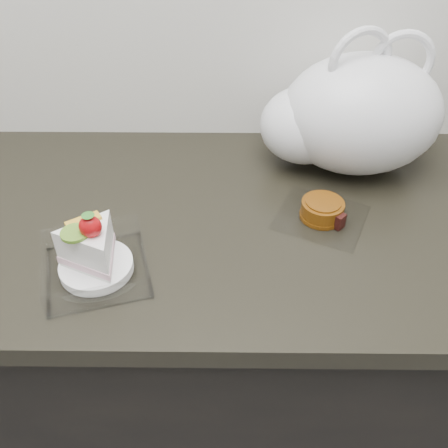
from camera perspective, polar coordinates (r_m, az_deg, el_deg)
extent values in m
cube|color=black|center=(1.32, -4.98, -14.83)|extent=(2.00, 0.60, 0.86)
cube|color=black|center=(0.99, -6.44, 0.35)|extent=(2.04, 0.64, 0.04)
cube|color=white|center=(0.87, -14.25, -5.24)|extent=(0.21, 0.21, 0.00)
cylinder|color=white|center=(0.87, -14.37, -4.75)|extent=(0.12, 0.12, 0.02)
ellipsoid|color=red|center=(0.80, -15.03, -0.28)|extent=(0.04, 0.03, 0.04)
cone|color=#2D7223|center=(0.78, -15.25, 0.71)|extent=(0.02, 0.02, 0.01)
cylinder|color=olive|center=(0.81, -16.70, -1.01)|extent=(0.04, 0.04, 0.01)
cube|color=gold|center=(0.83, -15.79, 0.36)|extent=(0.06, 0.05, 0.01)
cube|color=white|center=(0.98, 11.03, 0.80)|extent=(0.21, 0.20, 0.00)
cylinder|color=brown|center=(0.96, 11.16, 1.61)|extent=(0.10, 0.10, 0.03)
cylinder|color=brown|center=(0.97, 11.07, 1.01)|extent=(0.10, 0.10, 0.01)
cylinder|color=brown|center=(0.95, 11.30, 2.49)|extent=(0.08, 0.08, 0.00)
cube|color=black|center=(0.95, 12.88, 0.40)|extent=(0.03, 0.03, 0.03)
ellipsoid|color=white|center=(1.08, 15.33, 11.97)|extent=(0.37, 0.31, 0.24)
ellipsoid|color=white|center=(1.07, 9.31, 11.09)|extent=(0.22, 0.20, 0.16)
torus|color=white|center=(1.02, 15.30, 17.46)|extent=(0.13, 0.06, 0.13)
torus|color=white|center=(1.06, 19.69, 17.07)|extent=(0.12, 0.02, 0.12)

